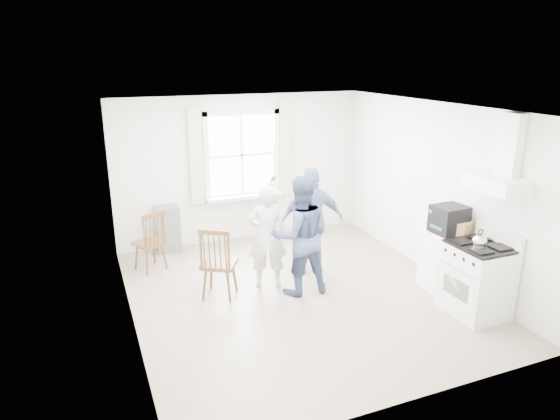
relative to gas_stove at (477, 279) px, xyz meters
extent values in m
cube|color=gray|center=(-1.91, 1.35, -0.49)|extent=(4.62, 5.12, 0.02)
cube|color=silver|center=(-1.91, 3.87, 0.82)|extent=(4.62, 0.04, 2.64)
cube|color=silver|center=(-1.91, -1.17, 0.82)|extent=(4.62, 0.04, 2.64)
cube|color=silver|center=(-4.18, 1.35, 0.82)|extent=(0.04, 5.12, 2.64)
cube|color=silver|center=(0.36, 1.35, 0.82)|extent=(0.04, 5.12, 2.64)
cube|color=white|center=(-1.91, 1.35, 2.13)|extent=(4.62, 5.12, 0.02)
cube|color=white|center=(-1.91, 3.83, 1.07)|extent=(1.20, 0.02, 1.40)
cube|color=white|center=(-1.91, 3.80, 1.81)|extent=(1.38, 0.09, 0.09)
cube|color=white|center=(-1.91, 3.80, 0.32)|extent=(1.38, 0.09, 0.09)
cube|color=white|center=(-2.56, 3.80, 1.07)|extent=(0.09, 0.09, 1.58)
cube|color=white|center=(-1.27, 3.80, 1.07)|extent=(0.09, 0.09, 1.58)
cube|color=white|center=(-1.91, 3.73, 0.34)|extent=(1.38, 0.24, 0.06)
cube|color=beige|center=(-2.73, 3.79, 1.12)|extent=(0.24, 0.05, 1.70)
cube|color=beige|center=(-1.09, 3.79, 1.12)|extent=(0.24, 0.05, 1.70)
cube|color=white|center=(0.11, 0.00, 1.26)|extent=(0.45, 0.76, 0.18)
cube|color=white|center=(0.26, 0.00, 1.73)|extent=(0.14, 0.30, 0.76)
cube|color=slate|center=(-3.31, 3.68, -0.08)|extent=(0.40, 0.30, 0.80)
cube|color=white|center=(-0.01, 0.00, -0.02)|extent=(0.65, 0.76, 0.92)
cube|color=black|center=(-0.01, 0.00, 0.45)|extent=(0.61, 0.72, 0.03)
cube|color=white|center=(0.29, 0.00, 0.54)|extent=(0.06, 0.76, 0.20)
cylinder|color=silver|center=(-0.35, 0.00, 0.22)|extent=(0.02, 0.61, 0.02)
sphere|color=silver|center=(-0.10, -0.07, 0.56)|extent=(0.18, 0.18, 0.18)
cylinder|color=silver|center=(-0.10, -0.07, 0.50)|extent=(0.16, 0.16, 0.04)
torus|color=black|center=(-0.10, -0.07, 0.66)|extent=(0.11, 0.05, 0.11)
cube|color=white|center=(0.07, 0.70, -0.03)|extent=(0.50, 0.55, 0.90)
cube|color=black|center=(0.03, 0.64, 0.52)|extent=(0.44, 0.40, 0.20)
cube|color=black|center=(0.03, 0.64, 0.71)|extent=(0.44, 0.40, 0.18)
cube|color=#A67E50|center=(0.13, 0.50, 0.51)|extent=(0.35, 0.30, 0.19)
cube|color=#4B2E18|center=(-3.71, 3.02, -0.04)|extent=(0.54, 0.53, 0.05)
cube|color=#4B2E18|center=(-3.64, 2.86, 0.22)|extent=(0.38, 0.22, 0.53)
cylinder|color=#4B2E18|center=(-3.71, 3.02, -0.27)|extent=(0.04, 0.04, 0.42)
cube|color=#4B2E18|center=(-2.94, 1.73, -0.01)|extent=(0.60, 0.60, 0.05)
cube|color=#4B2E18|center=(-3.04, 1.57, 0.28)|extent=(0.40, 0.28, 0.57)
cylinder|color=#4B2E18|center=(-2.94, 1.73, -0.26)|extent=(0.04, 0.04, 0.46)
imported|color=silver|center=(-2.21, 1.77, 0.28)|extent=(0.72, 0.72, 1.53)
imported|color=#3F4E75|center=(-1.86, 1.43, 0.37)|extent=(0.87, 0.87, 1.70)
imported|color=navy|center=(-1.41, 1.97, 0.35)|extent=(1.14, 1.14, 1.67)
imported|color=#337437|center=(-1.39, 3.71, 0.52)|extent=(0.21, 0.21, 0.31)
camera|label=1|loc=(-4.57, -4.47, 2.76)|focal=32.00mm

